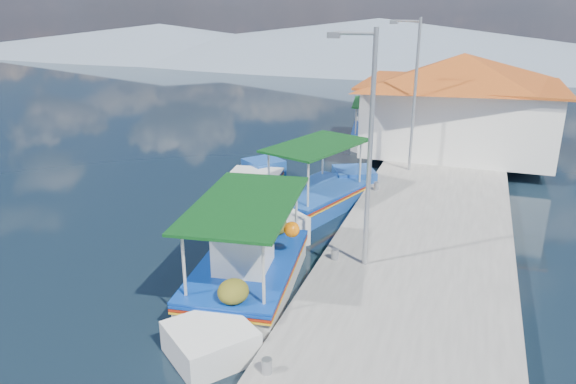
% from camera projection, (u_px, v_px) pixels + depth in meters
% --- Properties ---
extents(ground, '(160.00, 160.00, 0.00)m').
position_uv_depth(ground, '(174.00, 287.00, 14.12)').
color(ground, black).
rests_on(ground, ground).
extents(quay, '(5.00, 44.00, 0.50)m').
position_uv_depth(quay, '(429.00, 223.00, 17.54)').
color(quay, '#9E9B93').
rests_on(quay, ground).
extents(bollards, '(0.20, 17.20, 0.30)m').
position_uv_depth(bollards, '(361.00, 212.00, 17.39)').
color(bollards, '#A5A8AD').
rests_on(bollards, quay).
extents(main_caique, '(3.05, 8.06, 2.68)m').
position_uv_depth(main_caique, '(249.00, 270.00, 13.95)').
color(main_caique, silver).
rests_on(main_caique, ground).
extents(caique_green_canopy, '(3.59, 6.74, 2.66)m').
position_uv_depth(caique_green_canopy, '(316.00, 198.00, 19.39)').
color(caique_green_canopy, '#1A4AA0').
rests_on(caique_green_canopy, ground).
extents(caique_blue_hull, '(2.56, 6.55, 1.18)m').
position_uv_depth(caique_blue_hull, '(250.00, 192.00, 20.26)').
color(caique_blue_hull, '#1A4AA0').
rests_on(caique_blue_hull, ground).
extents(caique_far, '(2.64, 6.54, 2.32)m').
position_uv_depth(caique_far, '(371.00, 133.00, 28.90)').
color(caique_far, silver).
rests_on(caique_far, ground).
extents(harbor_building, '(10.49, 10.49, 4.40)m').
position_uv_depth(harbor_building, '(460.00, 101.00, 24.61)').
color(harbor_building, white).
rests_on(harbor_building, quay).
extents(lamp_post_near, '(1.21, 0.14, 6.00)m').
position_uv_depth(lamp_post_near, '(367.00, 140.00, 13.21)').
color(lamp_post_near, '#A5A8AD').
rests_on(lamp_post_near, quay).
extents(lamp_post_far, '(1.21, 0.14, 6.00)m').
position_uv_depth(lamp_post_far, '(413.00, 88.00, 21.22)').
color(lamp_post_far, '#A5A8AD').
rests_on(lamp_post_far, quay).
extents(mountain_ridge, '(171.40, 96.00, 5.50)m').
position_uv_depth(mountain_ridge, '(480.00, 48.00, 61.24)').
color(mountain_ridge, slate).
rests_on(mountain_ridge, ground).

